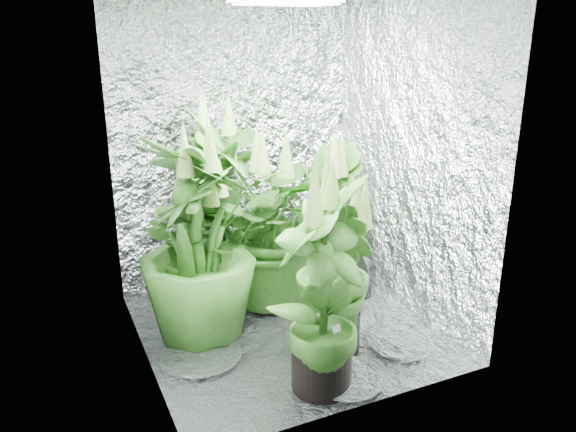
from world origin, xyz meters
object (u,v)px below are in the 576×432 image
(plant_g, at_px, (336,274))
(circulation_fan, at_px, (357,275))
(plant_d, at_px, (196,243))
(plant_b, at_px, (222,205))
(plant_e, at_px, (273,225))
(plant_c, at_px, (327,218))
(plant_a, at_px, (211,243))
(plant_f, at_px, (323,288))

(plant_g, relative_size, circulation_fan, 2.68)
(plant_d, bearing_deg, plant_b, 58.52)
(plant_d, xyz_separation_m, plant_e, (0.53, 0.21, -0.04))
(plant_b, bearing_deg, plant_c, -15.41)
(plant_b, height_order, plant_e, plant_b)
(plant_c, bearing_deg, plant_d, -160.91)
(plant_c, relative_size, plant_e, 0.92)
(plant_b, relative_size, plant_c, 1.24)
(plant_g, bearing_deg, plant_c, 64.85)
(plant_c, distance_m, plant_g, 0.84)
(plant_g, bearing_deg, circulation_fan, 48.61)
(plant_a, distance_m, plant_e, 0.40)
(plant_a, distance_m, plant_b, 0.37)
(plant_e, xyz_separation_m, plant_g, (0.09, -0.63, -0.09))
(plant_b, distance_m, circulation_fan, 0.98)
(plant_f, bearing_deg, circulation_fan, 49.10)
(plant_b, height_order, circulation_fan, plant_b)
(plant_f, relative_size, circulation_fan, 3.13)
(plant_a, xyz_separation_m, plant_c, (0.84, 0.12, 0.00))
(plant_f, height_order, plant_g, plant_f)
(plant_g, xyz_separation_m, circulation_fan, (0.45, 0.51, -0.30))
(plant_b, xyz_separation_m, plant_f, (0.08, -1.21, -0.07))
(plant_b, height_order, plant_f, plant_b)
(plant_b, relative_size, plant_d, 1.06)
(plant_f, distance_m, plant_g, 0.36)
(plant_d, distance_m, plant_e, 0.58)
(plant_b, relative_size, plant_f, 1.13)
(plant_b, distance_m, plant_d, 0.61)
(plant_a, height_order, plant_e, plant_e)
(plant_f, xyz_separation_m, plant_g, (0.22, 0.27, -0.08))
(plant_a, bearing_deg, plant_e, -1.87)
(plant_f, bearing_deg, plant_a, 105.93)
(plant_f, bearing_deg, plant_d, 120.48)
(plant_a, xyz_separation_m, plant_b, (0.18, 0.30, 0.13))
(plant_f, relative_size, plant_g, 1.17)
(plant_b, distance_m, plant_e, 0.39)
(plant_c, distance_m, circulation_fan, 0.42)
(plant_a, relative_size, plant_b, 0.78)
(plant_b, bearing_deg, plant_g, -72.04)
(plant_a, relative_size, circulation_fan, 2.75)
(plant_g, bearing_deg, plant_d, 146.12)
(plant_f, height_order, circulation_fan, plant_f)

